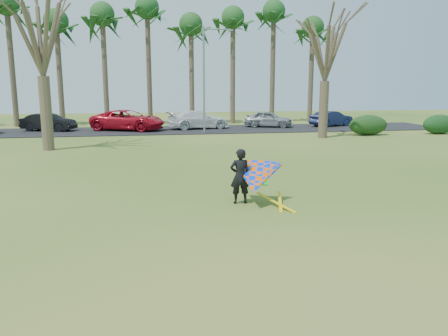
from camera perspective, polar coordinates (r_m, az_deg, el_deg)
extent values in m
plane|color=#205312|center=(12.20, 1.65, -6.81)|extent=(100.00, 100.00, 0.00)
cube|color=black|center=(36.65, -6.32, 4.95)|extent=(46.00, 7.00, 0.06)
cylinder|color=#47382B|center=(43.98, -25.95, 11.66)|extent=(0.48, 0.48, 10.40)
ellipsoid|color=#1C4C1B|center=(44.51, -26.56, 18.73)|extent=(4.84, 4.84, 3.08)
cylinder|color=brown|center=(43.08, -20.66, 11.15)|extent=(0.48, 0.48, 9.00)
ellipsoid|color=#174119|center=(43.44, -21.09, 17.48)|extent=(4.84, 4.84, 3.08)
cylinder|color=#4F3F2F|center=(42.56, -15.28, 11.94)|extent=(0.48, 0.48, 9.70)
ellipsoid|color=#1A4A1E|center=(43.01, -15.63, 18.80)|extent=(4.84, 4.84, 3.08)
cylinder|color=#47372B|center=(42.42, -9.78, 12.63)|extent=(0.48, 0.48, 10.40)
ellipsoid|color=#174219|center=(42.97, -10.03, 19.98)|extent=(4.84, 4.84, 3.08)
cylinder|color=#48392B|center=(42.62, -4.25, 11.80)|extent=(0.48, 0.48, 9.00)
ellipsoid|color=#174218|center=(42.98, -4.35, 18.21)|extent=(4.84, 4.84, 3.08)
cylinder|color=#4A3B2C|center=(43.22, 1.15, 12.28)|extent=(0.48, 0.48, 9.70)
ellipsoid|color=#1D491A|center=(43.67, 1.17, 19.05)|extent=(4.84, 4.84, 3.08)
cylinder|color=#46392A|center=(44.18, 6.37, 12.64)|extent=(0.48, 0.48, 10.40)
ellipsoid|color=#19471A|center=(44.71, 6.52, 19.70)|extent=(4.84, 4.84, 3.08)
cylinder|color=#47372A|center=(45.45, 11.30, 11.56)|extent=(0.48, 0.48, 9.00)
ellipsoid|color=#1E4D1B|center=(45.79, 11.52, 17.57)|extent=(4.84, 4.84, 3.08)
cylinder|color=#4C3F2E|center=(27.03, -22.21, 6.60)|extent=(0.64, 0.64, 4.20)
cylinder|color=#4B3C2D|center=(31.93, 12.87, 7.44)|extent=(0.64, 0.64, 3.99)
cylinder|color=gray|center=(33.68, -2.64, 11.27)|extent=(0.16, 0.16, 8.00)
cylinder|color=gray|center=(34.07, -0.95, 17.68)|extent=(2.00, 0.10, 0.10)
cube|color=gray|center=(34.24, 0.78, 17.56)|extent=(0.40, 0.18, 0.12)
ellipsoid|color=#153312|center=(34.58, 18.31, 5.34)|extent=(3.02, 1.37, 1.51)
ellipsoid|color=#133416|center=(37.50, 26.32, 5.14)|extent=(2.68, 1.26, 1.49)
imported|color=black|center=(38.16, -21.95, 5.58)|extent=(4.55, 2.71, 1.42)
imported|color=red|center=(36.75, -12.42, 6.13)|extent=(6.60, 4.93, 1.66)
imported|color=white|center=(37.33, -3.38, 6.32)|extent=(5.56, 3.11, 1.52)
imported|color=gray|center=(38.97, 5.81, 6.40)|extent=(4.51, 3.12, 1.42)
imported|color=#172145|center=(40.85, 13.86, 6.30)|extent=(4.38, 2.85, 1.36)
imported|color=black|center=(13.71, 2.10, -1.07)|extent=(0.65, 0.43, 1.75)
cone|color=#043AEC|center=(13.57, 4.18, -1.32)|extent=(2.13, 2.39, 2.02)
cube|color=#0CBF19|center=(13.54, 4.75, -1.58)|extent=(0.62, 0.60, 0.24)
cube|color=yellow|center=(13.59, 6.75, -4.98)|extent=(0.85, 1.66, 0.28)
cube|color=yellow|center=(13.83, 7.31, -4.71)|extent=(0.56, 1.76, 0.22)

